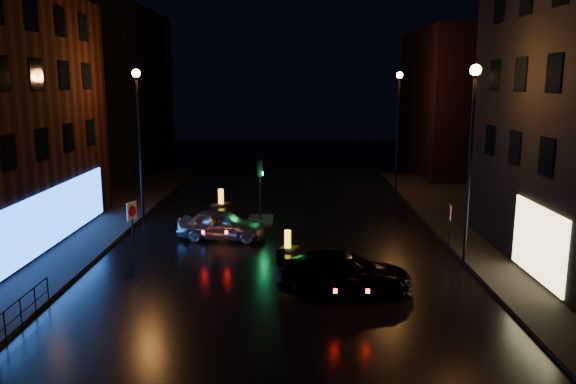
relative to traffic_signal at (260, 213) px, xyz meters
name	(u,v)px	position (x,y,z in m)	size (l,w,h in m)	color
ground	(273,329)	(1.20, -14.00, -0.50)	(120.00, 120.00, 0.00)	black
building_far_left	(110,90)	(-14.80, 21.00, 6.50)	(8.00, 16.00, 14.00)	black
building_far_right	(461,102)	(16.20, 18.00, 5.50)	(8.00, 14.00, 12.00)	black
street_lamp_lfar	(138,122)	(-6.60, 0.00, 5.06)	(0.44, 0.44, 8.37)	black
street_lamp_rnear	(472,136)	(9.00, -8.00, 5.06)	(0.44, 0.44, 8.37)	black
street_lamp_rfar	(398,114)	(9.00, 8.00, 5.06)	(0.44, 0.44, 8.37)	black
traffic_signal	(260,213)	(0.00, 0.00, 0.00)	(1.40, 2.40, 3.45)	black
guard_railing	(4,319)	(-6.80, -15.00, 0.24)	(0.05, 6.04, 1.00)	black
silver_hatchback	(222,225)	(-1.70, -3.63, 0.24)	(1.74, 4.33, 1.47)	#B0B4B9
dark_sedan	(344,272)	(3.72, -10.70, 0.23)	(2.06, 5.08, 1.47)	black
bollard_near	(288,245)	(1.58, -5.43, -0.30)	(1.07, 1.26, 0.93)	black
bollard_far	(221,202)	(-2.74, 4.17, -0.27)	(1.23, 1.42, 1.05)	black
road_sign_left	(132,216)	(-5.30, -6.57, 1.38)	(0.30, 0.58, 2.51)	black
road_sign_right	(450,216)	(9.10, -5.29, 1.09)	(0.14, 0.51, 2.12)	black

